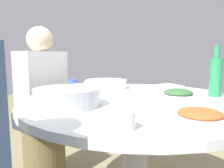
{
  "coord_description": "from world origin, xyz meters",
  "views": [
    {
      "loc": [
        0.29,
        -1.11,
        0.98
      ],
      "look_at": [
        -0.13,
        0.0,
        0.82
      ],
      "focal_mm": 35.08,
      "sensor_mm": 36.0,
      "label": 1
    }
  ],
  "objects_px": {
    "dish_noodles": "(169,87)",
    "round_dining_table": "(135,127)",
    "dish_greens": "(178,95)",
    "tea_cup_near": "(124,120)",
    "soup_bowl": "(106,84)",
    "tea_cup_side": "(73,85)",
    "dish_stirfry": "(200,116)",
    "rice_bowl": "(67,96)",
    "diner_left": "(42,87)",
    "green_bottle": "(216,76)",
    "stool_for_diner_left": "(45,153)"
  },
  "relations": [
    {
      "from": "round_dining_table",
      "to": "soup_bowl",
      "type": "relative_size",
      "value": 4.16
    },
    {
      "from": "dish_stirfry",
      "to": "tea_cup_side",
      "type": "bearing_deg",
      "value": 150.12
    },
    {
      "from": "diner_left",
      "to": "green_bottle",
      "type": "bearing_deg",
      "value": -0.33
    },
    {
      "from": "tea_cup_near",
      "to": "diner_left",
      "type": "xyz_separation_m",
      "value": [
        -0.87,
        0.71,
        -0.03
      ]
    },
    {
      "from": "dish_greens",
      "to": "tea_cup_side",
      "type": "relative_size",
      "value": 3.05
    },
    {
      "from": "dish_stirfry",
      "to": "stool_for_diner_left",
      "type": "relative_size",
      "value": 0.5
    },
    {
      "from": "rice_bowl",
      "to": "dish_stirfry",
      "type": "distance_m",
      "value": 0.56
    },
    {
      "from": "stool_for_diner_left",
      "to": "green_bottle",
      "type": "bearing_deg",
      "value": -0.33
    },
    {
      "from": "dish_stirfry",
      "to": "dish_greens",
      "type": "relative_size",
      "value": 0.97
    },
    {
      "from": "dish_noodles",
      "to": "soup_bowl",
      "type": "bearing_deg",
      "value": -165.14
    },
    {
      "from": "round_dining_table",
      "to": "tea_cup_near",
      "type": "bearing_deg",
      "value": -79.36
    },
    {
      "from": "stool_for_diner_left",
      "to": "round_dining_table",
      "type": "bearing_deg",
      "value": -15.96
    },
    {
      "from": "rice_bowl",
      "to": "tea_cup_near",
      "type": "relative_size",
      "value": 4.1
    },
    {
      "from": "round_dining_table",
      "to": "diner_left",
      "type": "xyz_separation_m",
      "value": [
        -0.78,
        0.22,
        0.15
      ]
    },
    {
      "from": "tea_cup_near",
      "to": "stool_for_diner_left",
      "type": "distance_m",
      "value": 1.26
    },
    {
      "from": "stool_for_diner_left",
      "to": "rice_bowl",
      "type": "bearing_deg",
      "value": -42.57
    },
    {
      "from": "soup_bowl",
      "to": "round_dining_table",
      "type": "bearing_deg",
      "value": -44.41
    },
    {
      "from": "stool_for_diner_left",
      "to": "diner_left",
      "type": "height_order",
      "value": "diner_left"
    },
    {
      "from": "dish_noodles",
      "to": "stool_for_diner_left",
      "type": "distance_m",
      "value": 1.08
    },
    {
      "from": "stool_for_diner_left",
      "to": "dish_noodles",
      "type": "bearing_deg",
      "value": 10.14
    },
    {
      "from": "tea_cup_near",
      "to": "dish_noodles",
      "type": "bearing_deg",
      "value": 87.55
    },
    {
      "from": "dish_noodles",
      "to": "green_bottle",
      "type": "relative_size",
      "value": 0.78
    },
    {
      "from": "rice_bowl",
      "to": "dish_stirfry",
      "type": "bearing_deg",
      "value": -4.13
    },
    {
      "from": "dish_noodles",
      "to": "round_dining_table",
      "type": "bearing_deg",
      "value": -108.29
    },
    {
      "from": "round_dining_table",
      "to": "rice_bowl",
      "type": "distance_m",
      "value": 0.42
    },
    {
      "from": "dish_greens",
      "to": "tea_cup_near",
      "type": "relative_size",
      "value": 2.93
    },
    {
      "from": "round_dining_table",
      "to": "tea_cup_near",
      "type": "xyz_separation_m",
      "value": [
        0.09,
        -0.48,
        0.19
      ]
    },
    {
      "from": "rice_bowl",
      "to": "green_bottle",
      "type": "bearing_deg",
      "value": 36.94
    },
    {
      "from": "dish_greens",
      "to": "green_bottle",
      "type": "bearing_deg",
      "value": 37.53
    },
    {
      "from": "round_dining_table",
      "to": "dish_stirfry",
      "type": "height_order",
      "value": "dish_stirfry"
    },
    {
      "from": "dish_stirfry",
      "to": "dish_noodles",
      "type": "bearing_deg",
      "value": 104.95
    },
    {
      "from": "dish_greens",
      "to": "tea_cup_near",
      "type": "xyz_separation_m",
      "value": [
        -0.12,
        -0.56,
        0.01
      ]
    },
    {
      "from": "round_dining_table",
      "to": "dish_noodles",
      "type": "xyz_separation_m",
      "value": [
        0.13,
        0.39,
        0.17
      ]
    },
    {
      "from": "tea_cup_near",
      "to": "diner_left",
      "type": "distance_m",
      "value": 1.12
    },
    {
      "from": "dish_greens",
      "to": "dish_noodles",
      "type": "bearing_deg",
      "value": 105.16
    },
    {
      "from": "dish_noodles",
      "to": "rice_bowl",
      "type": "bearing_deg",
      "value": -119.87
    },
    {
      "from": "dish_stirfry",
      "to": "diner_left",
      "type": "bearing_deg",
      "value": 154.12
    },
    {
      "from": "tea_cup_side",
      "to": "stool_for_diner_left",
      "type": "xyz_separation_m",
      "value": [
        -0.32,
        0.09,
        -0.57
      ]
    },
    {
      "from": "tea_cup_side",
      "to": "soup_bowl",
      "type": "bearing_deg",
      "value": 38.93
    },
    {
      "from": "tea_cup_side",
      "to": "rice_bowl",
      "type": "bearing_deg",
      "value": -62.35
    },
    {
      "from": "rice_bowl",
      "to": "diner_left",
      "type": "xyz_separation_m",
      "value": [
        -0.53,
        0.49,
        -0.05
      ]
    },
    {
      "from": "dish_stirfry",
      "to": "stool_for_diner_left",
      "type": "height_order",
      "value": "dish_stirfry"
    },
    {
      "from": "rice_bowl",
      "to": "dish_stirfry",
      "type": "relative_size",
      "value": 1.43
    },
    {
      "from": "dish_noodles",
      "to": "green_bottle",
      "type": "bearing_deg",
      "value": -32.23
    },
    {
      "from": "dish_greens",
      "to": "green_bottle",
      "type": "xyz_separation_m",
      "value": [
        0.18,
        0.14,
        0.09
      ]
    },
    {
      "from": "soup_bowl",
      "to": "tea_cup_side",
      "type": "relative_size",
      "value": 4.04
    },
    {
      "from": "rice_bowl",
      "to": "dish_greens",
      "type": "bearing_deg",
      "value": 36.7
    },
    {
      "from": "dish_noodles",
      "to": "dish_greens",
      "type": "bearing_deg",
      "value": -74.84
    },
    {
      "from": "dish_stirfry",
      "to": "green_bottle",
      "type": "distance_m",
      "value": 0.54
    },
    {
      "from": "soup_bowl",
      "to": "tea_cup_side",
      "type": "height_order",
      "value": "tea_cup_side"
    }
  ]
}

